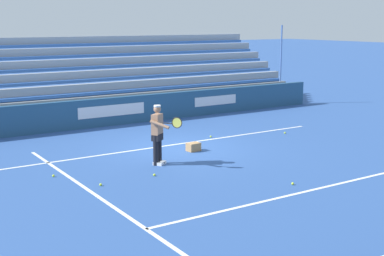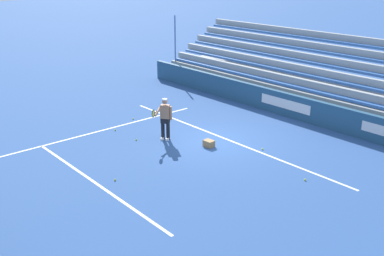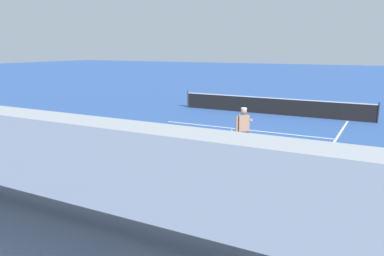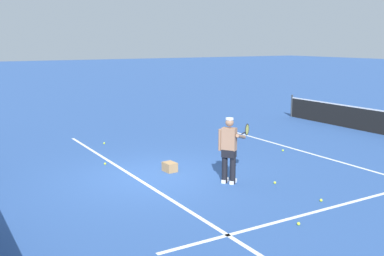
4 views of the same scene
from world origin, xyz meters
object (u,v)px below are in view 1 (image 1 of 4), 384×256
Objects in this scene: tennis_ball_far_left at (101,185)px; tennis_ball_far_right at (293,184)px; tennis_player at (158,134)px; tennis_ball_midcourt at (211,137)px; ball_box_cardboard at (193,147)px; tennis_ball_stray_back at (154,175)px; tennis_ball_near_player at (53,176)px; tennis_ball_on_baseline at (285,133)px.

tennis_ball_far_left is 1.00× the size of tennis_ball_far_right.
tennis_ball_midcourt is (-3.33, -2.14, -0.86)m from tennis_player.
ball_box_cardboard is 6.06× the size of tennis_ball_stray_back.
tennis_ball_near_player is (0.73, -1.41, 0.00)m from tennis_ball_far_left.
tennis_ball_far_right is 6.21m from tennis_ball_near_player.
tennis_player is 4.29× the size of ball_box_cardboard.
ball_box_cardboard is 2.99m from tennis_ball_stray_back.
tennis_ball_on_baseline is (-2.64, 0.94, 0.00)m from tennis_ball_midcourt.
tennis_ball_far_left is (3.94, 1.81, -0.10)m from ball_box_cardboard.
tennis_ball_far_right and tennis_ball_near_player have the same top height.
tennis_player reaches higher than tennis_ball_on_baseline.
tennis_ball_on_baseline is at bearing 160.42° from tennis_ball_midcourt.
tennis_ball_far_left and tennis_ball_on_baseline have the same top height.
tennis_ball_on_baseline is (-4.24, -0.39, -0.10)m from ball_box_cardboard.
tennis_ball_far_right is 3.61m from tennis_ball_stray_back.
tennis_ball_far_left is 6.37m from tennis_ball_midcourt.
tennis_ball_midcourt is at bearing -104.47° from tennis_ball_far_right.
ball_box_cardboard is 4.69m from tennis_ball_near_player.
tennis_player is 4.05m from tennis_ball_midcourt.
ball_box_cardboard is at bearing 39.78° from tennis_ball_midcourt.
ball_box_cardboard is 6.06× the size of tennis_ball_far_left.
ball_box_cardboard reaches higher than tennis_ball_stray_back.
tennis_ball_near_player is at bearing 5.00° from ball_box_cardboard.
ball_box_cardboard is 4.26m from tennis_ball_on_baseline.
tennis_player is at bearing -62.27° from tennis_ball_far_right.
tennis_ball_near_player is at bearing -39.41° from tennis_ball_far_right.
tennis_ball_midcourt is at bearing -164.50° from tennis_ball_near_player.
tennis_ball_midcourt is at bearing -147.21° from tennis_player.
tennis_ball_far_right is at bearing 148.07° from tennis_ball_far_left.
tennis_ball_on_baseline is (-4.11, -4.74, 0.00)m from tennis_ball_far_right.
tennis_ball_far_left is at bearing 24.33° from tennis_player.
tennis_ball_near_player is at bearing -62.65° from tennis_ball_far_left.
tennis_player is 4.09m from tennis_ball_far_right.
tennis_player reaches higher than tennis_ball_far_left.
tennis_ball_far_right and tennis_ball_stray_back have the same top height.
tennis_ball_far_right is (-4.07, 2.54, 0.00)m from tennis_ball_far_left.
tennis_ball_far_right is 5.87m from tennis_ball_midcourt.
tennis_player is 25.98× the size of tennis_ball_midcourt.
tennis_ball_far_left is 1.54m from tennis_ball_stray_back.
tennis_ball_stray_back is 6.99m from tennis_ball_on_baseline.
tennis_ball_near_player is at bearing -31.19° from tennis_ball_stray_back.
tennis_ball_far_right is (-0.13, 4.35, -0.10)m from ball_box_cardboard.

